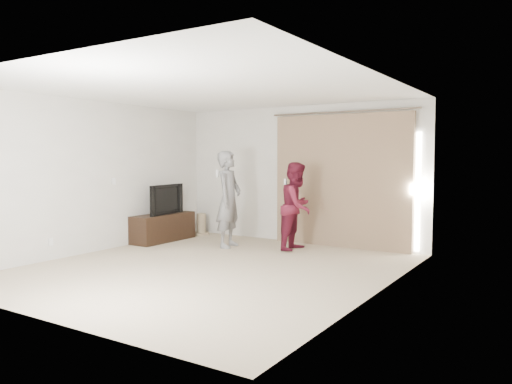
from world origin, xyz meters
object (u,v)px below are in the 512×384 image
tv (163,199)px  person_man (229,199)px  person_woman (297,206)px  tv_console (163,227)px

tv → person_man: bearing=-90.1°
person_man → person_woman: (1.18, 0.41, -0.10)m
person_man → person_woman: size_ratio=1.13×
tv → tv_console: bearing=173.4°
tv_console → tv: size_ratio=1.38×
tv_console → tv: bearing=90.0°
tv → person_woman: size_ratio=0.65×
tv → person_woman: person_woman is taller
person_woman → person_man: bearing=-160.6°
tv_console → person_man: (1.46, 0.16, 0.61)m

